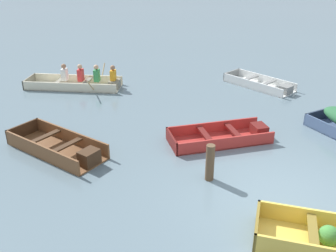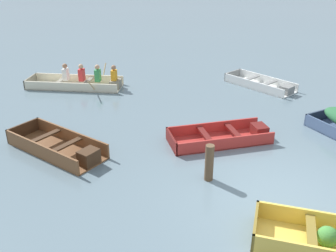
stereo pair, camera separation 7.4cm
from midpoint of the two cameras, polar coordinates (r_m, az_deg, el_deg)
ground_plane at (r=8.23m, az=16.82°, el=-10.74°), size 80.00×80.00×0.00m
skiff_wooden_brown_near_moored at (r=9.91m, az=-15.96°, el=-3.14°), size 2.15×2.94×0.40m
skiff_red_far_moored at (r=10.23m, az=8.68°, el=-1.62°), size 2.88×1.64×0.34m
skiff_white_outer_moored at (r=14.57m, az=14.33°, el=6.12°), size 1.61×2.82×0.32m
rowboat_cream_with_crew at (r=14.47m, az=-12.93°, el=6.59°), size 3.51×2.92×0.90m
mooring_post at (r=8.35m, az=6.56°, el=-5.59°), size 0.20×0.20×0.87m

